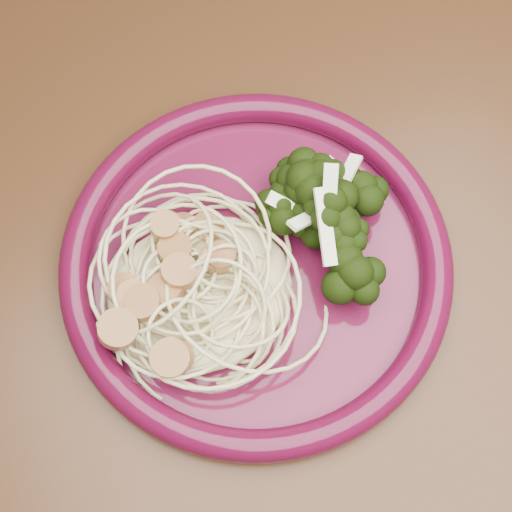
% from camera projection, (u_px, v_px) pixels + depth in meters
% --- Properties ---
extents(dining_table, '(1.20, 0.80, 0.75)m').
position_uv_depth(dining_table, '(304.00, 293.00, 0.60)').
color(dining_table, '#472814').
rests_on(dining_table, ground).
extents(dinner_plate, '(0.29, 0.29, 0.02)m').
position_uv_depth(dinner_plate, '(256.00, 262.00, 0.49)').
color(dinner_plate, '#520F2B').
rests_on(dinner_plate, dining_table).
extents(spaghetti_pile, '(0.14, 0.12, 0.03)m').
position_uv_depth(spaghetti_pile, '(199.00, 287.00, 0.47)').
color(spaghetti_pile, beige).
rests_on(spaghetti_pile, dinner_plate).
extents(scallop_cluster, '(0.13, 0.13, 0.04)m').
position_uv_depth(scallop_cluster, '(195.00, 268.00, 0.44)').
color(scallop_cluster, '#B07943').
rests_on(scallop_cluster, spaghetti_pile).
extents(broccoli_pile, '(0.09, 0.14, 0.05)m').
position_uv_depth(broccoli_pile, '(324.00, 213.00, 0.48)').
color(broccoli_pile, black).
rests_on(broccoli_pile, dinner_plate).
extents(onion_garnish, '(0.06, 0.09, 0.05)m').
position_uv_depth(onion_garnish, '(328.00, 193.00, 0.46)').
color(onion_garnish, white).
rests_on(onion_garnish, broccoli_pile).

